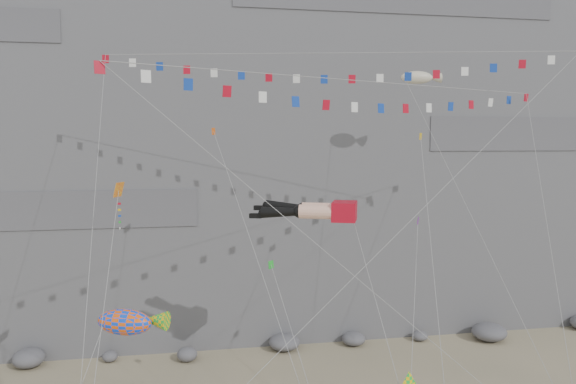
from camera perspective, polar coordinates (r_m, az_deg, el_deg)
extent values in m
cube|color=slate|center=(60.70, -2.90, 12.43)|extent=(80.00, 28.00, 50.00)
cube|color=#B40B1D|center=(33.68, 5.76, -1.96)|extent=(2.00, 2.31, 1.14)
cylinder|color=#FFBB9F|center=(33.29, 2.81, -2.02)|extent=(2.11, 1.48, 0.84)
sphere|color=black|center=(33.43, 1.17, -1.99)|extent=(0.77, 0.77, 0.77)
cone|color=black|center=(33.64, -0.76, -2.05)|extent=(2.41, 1.48, 0.79)
cube|color=black|center=(34.00, -3.30, -2.43)|extent=(0.82, 0.58, 0.28)
cylinder|color=#FFBB9F|center=(34.42, 3.06, -1.79)|extent=(2.11, 1.48, 0.84)
sphere|color=black|center=(34.55, 1.47, -1.75)|extent=(0.77, 0.77, 0.77)
cone|color=black|center=(34.73, -0.39, -1.53)|extent=(2.42, 1.48, 0.84)
cube|color=black|center=(35.06, -2.86, -1.61)|extent=(0.82, 0.58, 0.28)
cylinder|color=gray|center=(29.37, 10.13, -16.36)|extent=(0.03, 0.03, 18.58)
cylinder|color=gray|center=(29.94, -5.63, -6.05)|extent=(0.03, 0.03, 30.22)
cylinder|color=gray|center=(32.43, 18.31, -7.50)|extent=(0.03, 0.03, 23.83)
cylinder|color=gray|center=(28.23, -18.77, -15.61)|extent=(0.03, 0.03, 16.50)
cylinder|color=gray|center=(38.93, 19.76, -4.44)|extent=(0.03, 0.03, 26.19)
cylinder|color=gray|center=(30.43, -1.81, -10.74)|extent=(0.03, 0.03, 23.51)
cylinder|color=gray|center=(31.48, 12.52, -15.45)|extent=(0.03, 0.03, 15.67)
cylinder|color=gray|center=(31.49, 14.83, -10.66)|extent=(0.03, 0.03, 22.42)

